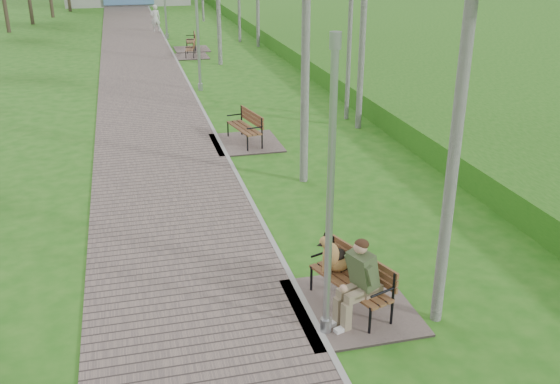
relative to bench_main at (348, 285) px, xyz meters
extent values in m
cube|color=#655652|center=(-2.36, 19.07, -0.45)|extent=(3.50, 67.00, 0.04)
cube|color=#999993|center=(-0.61, 19.07, -0.44)|extent=(0.10, 67.00, 0.05)
cube|color=#4E8E2A|center=(11.39, 17.57, -0.47)|extent=(14.00, 70.00, 1.60)
cube|color=#655652|center=(0.09, 0.05, -0.45)|extent=(1.90, 2.11, 0.04)
cube|color=brown|center=(0.04, 0.05, 0.01)|extent=(0.97, 1.65, 0.04)
cube|color=brown|center=(0.28, 0.13, 0.29)|extent=(0.57, 1.50, 0.35)
cube|color=#655652|center=(0.11, 8.82, -0.45)|extent=(1.88, 2.09, 0.04)
cube|color=brown|center=(0.06, 8.82, 0.01)|extent=(0.78, 1.63, 0.04)
cube|color=brown|center=(0.31, 8.87, 0.29)|extent=(0.36, 1.55, 0.35)
cube|color=#655652|center=(0.19, 22.78, -0.45)|extent=(1.59, 1.77, 0.04)
cube|color=brown|center=(0.14, 22.78, -0.07)|extent=(0.62, 1.38, 0.04)
cube|color=brown|center=(0.35, 22.74, 0.17)|extent=(0.26, 1.31, 0.29)
cube|color=#655652|center=(0.45, 24.82, -0.45)|extent=(1.75, 1.94, 0.04)
cube|color=brown|center=(0.40, 24.82, -0.03)|extent=(0.56, 1.49, 0.04)
cube|color=brown|center=(0.63, 24.80, 0.23)|extent=(0.17, 1.46, 0.32)
cylinder|color=#9A9DA2|center=(-0.53, -0.51, -0.34)|extent=(0.17, 0.17, 0.26)
cylinder|color=#9A9DA2|center=(-0.53, -0.51, 1.70)|extent=(0.10, 0.10, 4.33)
cylinder|color=#9A9DA2|center=(-0.53, -0.51, 3.91)|extent=(0.16, 0.16, 0.22)
cylinder|color=#9A9DA2|center=(-0.30, 15.64, -0.33)|extent=(0.18, 0.18, 0.27)
cylinder|color=#9A9DA2|center=(-0.30, 15.64, 1.81)|extent=(0.11, 0.11, 4.55)
cylinder|color=#9A9DA2|center=(-0.49, 28.71, -0.32)|extent=(0.20, 0.20, 0.29)
imported|color=silver|center=(-0.91, 31.56, 0.34)|extent=(0.64, 0.47, 1.61)
cylinder|color=silver|center=(1.27, -0.57, 3.73)|extent=(0.20, 0.20, 8.38)
cylinder|color=silver|center=(3.80, 9.51, 3.36)|extent=(0.17, 0.17, 7.65)
cylinder|color=silver|center=(0.90, 5.62, 3.61)|extent=(0.18, 0.18, 8.15)
camera|label=1|loc=(-3.14, -7.99, 5.15)|focal=40.00mm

